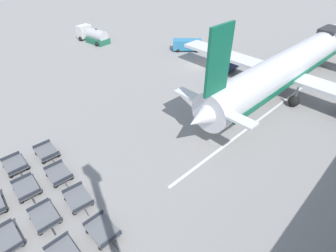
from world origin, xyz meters
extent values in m
plane|color=gray|center=(0.00, 0.00, 0.00)|extent=(500.00, 500.00, 0.00)
cube|color=#2D2D33|center=(13.93, 14.52, 4.36)|extent=(2.58, 4.18, 3.28)
cylinder|color=white|center=(13.61, 2.43, 3.69)|extent=(5.03, 34.65, 4.11)
cone|color=white|center=(13.15, -14.84, 3.69)|extent=(4.04, 5.04, 3.91)
cube|color=#146B4C|center=(13.17, -14.07, 8.83)|extent=(0.36, 3.09, 6.17)
cube|color=white|center=(13.17, -14.18, 4.30)|extent=(9.29, 1.56, 0.24)
cube|color=white|center=(13.57, 1.05, 2.76)|extent=(33.13, 4.15, 0.44)
cylinder|color=navy|center=(4.59, 1.69, 1.37)|extent=(2.73, 3.23, 2.65)
cube|color=#146B4C|center=(13.61, 2.43, 2.97)|extent=(5.02, 31.19, 0.74)
cylinder|color=#56565B|center=(13.89, 13.13, 1.67)|extent=(0.24, 0.24, 1.97)
sphere|color=black|center=(13.89, 13.13, 0.69)|extent=(1.38, 1.38, 1.38)
cylinder|color=#56565B|center=(16.47, -1.10, 1.67)|extent=(0.24, 0.24, 1.97)
sphere|color=black|center=(16.47, -1.10, 0.69)|extent=(1.38, 1.38, 1.38)
cylinder|color=#56565B|center=(10.56, -0.95, 1.67)|extent=(0.24, 0.24, 1.97)
sphere|color=black|center=(10.56, -0.95, 0.69)|extent=(1.38, 1.38, 1.38)
cube|color=white|center=(-25.41, -5.64, 1.59)|extent=(2.07, 2.83, 2.37)
cube|color=#236B4C|center=(-21.40, -5.17, 0.52)|extent=(4.79, 3.15, 1.04)
cylinder|color=silver|center=(-21.40, -5.17, 1.57)|extent=(4.51, 2.61, 2.12)
sphere|color=#333338|center=(-21.40, -5.17, 2.63)|extent=(0.44, 0.44, 0.44)
sphere|color=black|center=(-25.31, -4.37, 0.45)|extent=(0.90, 0.90, 0.90)
sphere|color=black|center=(-25.02, -6.86, 0.45)|extent=(0.90, 0.90, 0.90)
sphere|color=black|center=(-20.23, -3.77, 0.45)|extent=(0.90, 0.90, 0.90)
sphere|color=black|center=(-19.94, -6.26, 0.45)|extent=(0.90, 0.90, 0.90)
cube|color=teal|center=(-6.06, 4.25, 1.11)|extent=(5.26, 5.13, 1.68)
cube|color=#1E232D|center=(-4.19, 6.02, 1.40)|extent=(1.28, 1.35, 0.59)
sphere|color=black|center=(-4.14, 4.70, 0.30)|extent=(0.60, 0.60, 0.60)
sphere|color=black|center=(-5.50, 6.15, 0.30)|extent=(0.60, 0.60, 0.60)
sphere|color=black|center=(-6.62, 2.36, 0.30)|extent=(0.60, 0.60, 0.60)
sphere|color=black|center=(-7.99, 3.81, 0.30)|extent=(0.60, 0.60, 0.60)
sphere|color=black|center=(7.26, -32.39, 0.18)|extent=(0.36, 0.36, 0.36)
sphere|color=black|center=(5.55, -32.21, 0.18)|extent=(0.36, 0.36, 0.36)
cube|color=slate|center=(10.12, -33.23, 0.55)|extent=(2.51, 1.79, 0.10)
cube|color=#2D333D|center=(11.31, -33.27, 0.76)|extent=(0.14, 1.70, 0.32)
sphere|color=black|center=(11.01, -32.54, 0.18)|extent=(0.36, 0.36, 0.36)
sphere|color=black|center=(9.29, -32.48, 0.18)|extent=(0.36, 0.36, 0.36)
cube|color=slate|center=(2.96, -29.98, 0.55)|extent=(2.53, 1.82, 0.10)
cube|color=#2D333D|center=(4.14, -30.04, 0.76)|extent=(0.16, 1.70, 0.32)
cube|color=#2D333D|center=(1.77, -29.93, 0.76)|extent=(0.16, 1.70, 0.32)
cube|color=#333338|center=(4.53, -30.06, 0.43)|extent=(0.70, 0.09, 0.06)
sphere|color=black|center=(3.78, -30.75, 0.18)|extent=(0.36, 0.36, 0.36)
sphere|color=black|center=(3.85, -29.30, 0.18)|extent=(0.36, 0.36, 0.36)
sphere|color=black|center=(2.06, -30.66, 0.18)|extent=(0.36, 0.36, 0.36)
sphere|color=black|center=(2.13, -29.22, 0.18)|extent=(0.36, 0.36, 0.36)
cube|color=slate|center=(6.48, -30.36, 0.55)|extent=(2.59, 1.90, 0.10)
cube|color=#2D333D|center=(7.66, -30.46, 0.76)|extent=(0.22, 1.70, 0.32)
cube|color=#2D333D|center=(5.30, -30.26, 0.76)|extent=(0.22, 1.70, 0.32)
cube|color=#333338|center=(8.05, -30.50, 0.43)|extent=(0.70, 0.12, 0.06)
sphere|color=black|center=(7.28, -31.16, 0.18)|extent=(0.36, 0.36, 0.36)
sphere|color=black|center=(7.40, -29.72, 0.18)|extent=(0.36, 0.36, 0.36)
sphere|color=black|center=(5.56, -31.01, 0.18)|extent=(0.36, 0.36, 0.36)
sphere|color=black|center=(5.69, -29.57, 0.18)|extent=(0.36, 0.36, 0.36)
cube|color=slate|center=(10.24, -30.51, 0.55)|extent=(2.56, 1.86, 0.10)
cube|color=#2D333D|center=(11.43, -30.59, 0.76)|extent=(0.19, 1.70, 0.32)
cube|color=#2D333D|center=(9.06, -30.43, 0.76)|extent=(0.19, 1.70, 0.32)
cube|color=#333338|center=(11.82, -30.61, 0.43)|extent=(0.70, 0.11, 0.06)
sphere|color=black|center=(11.05, -31.29, 0.18)|extent=(0.36, 0.36, 0.36)
sphere|color=black|center=(11.15, -29.84, 0.18)|extent=(0.36, 0.36, 0.36)
sphere|color=black|center=(9.34, -31.17, 0.18)|extent=(0.36, 0.36, 0.36)
sphere|color=black|center=(9.43, -29.73, 0.18)|extent=(0.36, 0.36, 0.36)
cube|color=#2D333D|center=(12.81, -30.86, 0.76)|extent=(0.14, 1.70, 0.32)
sphere|color=black|center=(13.17, -30.15, 0.18)|extent=(0.36, 0.36, 0.36)
cube|color=slate|center=(3.31, -27.14, 0.55)|extent=(2.55, 1.84, 0.10)
cube|color=#2D333D|center=(4.49, -27.21, 0.76)|extent=(0.18, 1.70, 0.32)
cube|color=#2D333D|center=(2.12, -27.07, 0.76)|extent=(0.18, 1.70, 0.32)
cube|color=#333338|center=(4.88, -27.23, 0.43)|extent=(0.70, 0.10, 0.06)
sphere|color=black|center=(4.12, -27.91, 0.18)|extent=(0.36, 0.36, 0.36)
sphere|color=black|center=(4.21, -26.47, 0.18)|extent=(0.36, 0.36, 0.36)
sphere|color=black|center=(2.41, -27.81, 0.18)|extent=(0.36, 0.36, 0.36)
sphere|color=black|center=(2.49, -26.37, 0.18)|extent=(0.36, 0.36, 0.36)
cube|color=slate|center=(6.89, -27.69, 0.55)|extent=(2.59, 1.90, 0.10)
cube|color=#2D333D|center=(8.07, -27.78, 0.76)|extent=(0.22, 1.70, 0.32)
cube|color=#2D333D|center=(5.71, -27.59, 0.76)|extent=(0.22, 1.70, 0.32)
cube|color=#333338|center=(8.46, -27.82, 0.43)|extent=(0.70, 0.12, 0.06)
sphere|color=black|center=(7.69, -28.48, 0.18)|extent=(0.36, 0.36, 0.36)
sphere|color=black|center=(7.81, -27.04, 0.18)|extent=(0.36, 0.36, 0.36)
sphere|color=black|center=(5.97, -28.34, 0.18)|extent=(0.36, 0.36, 0.36)
sphere|color=black|center=(6.09, -26.89, 0.18)|extent=(0.36, 0.36, 0.36)
cube|color=slate|center=(10.53, -27.85, 0.55)|extent=(2.66, 2.01, 0.10)
cube|color=#2D333D|center=(11.70, -28.01, 0.76)|extent=(0.30, 1.70, 0.32)
cube|color=#2D333D|center=(9.35, -27.70, 0.76)|extent=(0.30, 1.70, 0.32)
cube|color=#333338|center=(12.09, -28.06, 0.43)|extent=(0.70, 0.15, 0.06)
sphere|color=black|center=(11.28, -28.68, 0.18)|extent=(0.36, 0.36, 0.36)
sphere|color=black|center=(11.47, -27.25, 0.18)|extent=(0.36, 0.36, 0.36)
sphere|color=black|center=(9.58, -28.46, 0.18)|extent=(0.36, 0.36, 0.36)
sphere|color=black|center=(9.77, -27.02, 0.18)|extent=(0.36, 0.36, 0.36)
cube|color=slate|center=(14.27, -28.08, 0.55)|extent=(2.50, 1.76, 0.10)
cube|color=#2D333D|center=(15.46, -28.10, 0.76)|extent=(0.12, 1.70, 0.32)
cube|color=#2D333D|center=(13.09, -28.05, 0.76)|extent=(0.12, 1.70, 0.32)
cube|color=#333338|center=(15.85, -28.11, 0.43)|extent=(0.70, 0.08, 0.06)
sphere|color=black|center=(15.11, -28.82, 0.18)|extent=(0.36, 0.36, 0.36)
sphere|color=black|center=(15.15, -27.37, 0.18)|extent=(0.36, 0.36, 0.36)
sphere|color=black|center=(13.40, -28.78, 0.18)|extent=(0.36, 0.36, 0.36)
sphere|color=black|center=(13.43, -27.33, 0.18)|extent=(0.36, 0.36, 0.36)
cube|color=white|center=(15.03, -6.21, 0.00)|extent=(1.12, 30.93, 0.01)
camera|label=1|loc=(25.12, -32.36, 17.65)|focal=28.00mm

